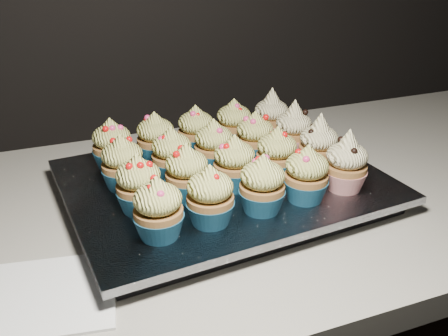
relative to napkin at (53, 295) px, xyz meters
name	(u,v)px	position (x,y,z in m)	size (l,w,h in m)	color
worktop	(321,185)	(0.45, 0.16, -0.02)	(2.44, 0.64, 0.04)	beige
napkin	(53,295)	(0.00, 0.00, 0.00)	(0.14, 0.14, 0.00)	white
baking_tray	(224,190)	(0.27, 0.15, 0.01)	(0.43, 0.33, 0.02)	black
foil_lining	(224,181)	(0.27, 0.15, 0.03)	(0.47, 0.37, 0.01)	silver
cupcake_0	(158,210)	(0.14, 0.03, 0.07)	(0.06, 0.06, 0.08)	#1B5B7F
cupcake_1	(210,197)	(0.21, 0.03, 0.07)	(0.06, 0.06, 0.08)	#1B5B7F
cupcake_2	(262,186)	(0.28, 0.04, 0.07)	(0.06, 0.06, 0.08)	#1B5B7F
cupcake_3	(306,175)	(0.35, 0.04, 0.07)	(0.06, 0.06, 0.08)	#1B5B7F
cupcake_4	(346,164)	(0.42, 0.05, 0.07)	(0.06, 0.06, 0.10)	#A51619
cupcake_5	(139,185)	(0.13, 0.10, 0.07)	(0.06, 0.06, 0.08)	#1B5B7F
cupcake_6	(187,174)	(0.20, 0.11, 0.07)	(0.06, 0.06, 0.08)	#1B5B7F
cupcake_7	(234,164)	(0.27, 0.11, 0.07)	(0.06, 0.06, 0.08)	#1B5B7F
cupcake_8	(277,155)	(0.34, 0.12, 0.07)	(0.06, 0.06, 0.08)	#1B5B7F
cupcake_9	(318,146)	(0.42, 0.12, 0.07)	(0.06, 0.06, 0.10)	#A51619
cupcake_10	(123,164)	(0.12, 0.17, 0.07)	(0.06, 0.06, 0.08)	#1B5B7F
cupcake_11	(172,155)	(0.20, 0.18, 0.07)	(0.06, 0.06, 0.08)	#1B5B7F
cupcake_12	(214,146)	(0.27, 0.18, 0.07)	(0.06, 0.06, 0.08)	#1B5B7F
cupcake_13	(255,138)	(0.34, 0.19, 0.07)	(0.06, 0.06, 0.08)	#1B5B7F
cupcake_14	(293,130)	(0.41, 0.19, 0.07)	(0.06, 0.06, 0.10)	#A51619
cupcake_15	(112,146)	(0.12, 0.25, 0.07)	(0.06, 0.06, 0.08)	#1B5B7F
cupcake_16	(156,139)	(0.19, 0.25, 0.07)	(0.06, 0.06, 0.08)	#1B5B7F
cupcake_17	(196,131)	(0.26, 0.26, 0.07)	(0.06, 0.06, 0.08)	#1B5B7F
cupcake_18	(234,124)	(0.33, 0.26, 0.07)	(0.06, 0.06, 0.08)	#1B5B7F
cupcake_19	(271,117)	(0.41, 0.27, 0.07)	(0.06, 0.06, 0.10)	#A51619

